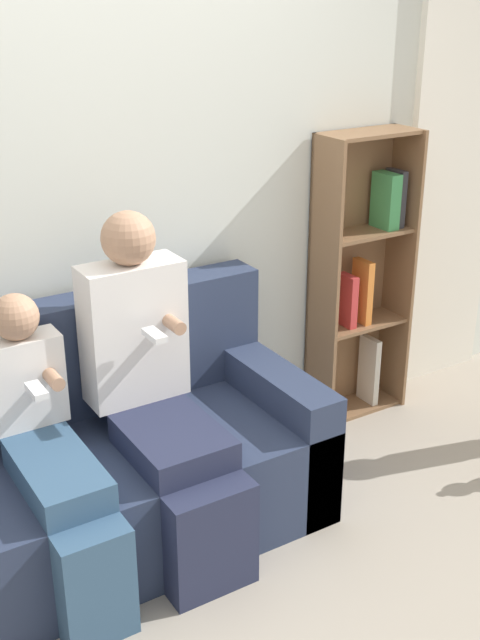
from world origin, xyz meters
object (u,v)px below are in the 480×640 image
(couch, at_px, (55,483))
(bookshelf, at_px, (360,275))
(child_seated, at_px, (52,456))
(adult_seated, at_px, (157,385))

(couch, xyz_separation_m, bookshelf, (1.72, 0.31, 0.42))
(couch, xyz_separation_m, child_seated, (-0.05, -0.16, 0.23))
(adult_seated, height_order, child_seated, adult_seated)
(adult_seated, bearing_deg, bookshelf, 17.47)
(couch, height_order, bookshelf, bookshelf)
(adult_seated, distance_m, child_seated, 0.46)
(bookshelf, bearing_deg, child_seated, -164.97)
(child_seated, relative_size, bookshelf, 0.73)
(couch, bearing_deg, adult_seated, -15.38)
(couch, distance_m, adult_seated, 0.54)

